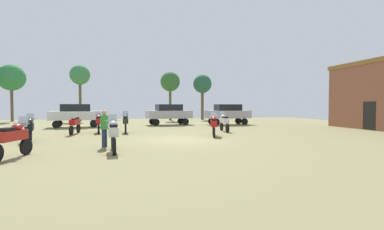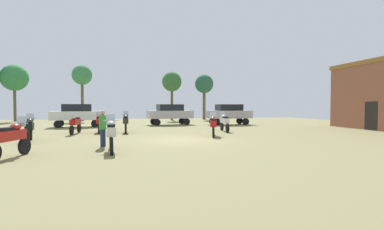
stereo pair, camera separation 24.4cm
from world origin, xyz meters
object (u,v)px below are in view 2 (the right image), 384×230
motorcycle_6 (30,128)px  tree_1 (172,82)px  car_3 (229,113)px  tree_5 (82,76)px  motorcycle_1 (99,122)px  motorcycle_3 (126,122)px  person_1 (103,126)px  motorcycle_8 (224,122)px  tree_2 (204,85)px  motorcycle_5 (111,134)px  tree_4 (14,78)px  car_2 (77,114)px  motorcycle_9 (75,123)px  motorcycle_7 (11,138)px  car_1 (170,113)px  motorcycle_4 (213,125)px

motorcycle_6 → tree_1: tree_1 is taller
car_3 → tree_5: (-15.47, 10.50, 4.38)m
car_3 → tree_1: bearing=20.9°
motorcycle_1 → motorcycle_6: bearing=-130.6°
motorcycle_3 → person_1: bearing=-98.0°
motorcycle_8 → tree_2: 18.29m
motorcycle_5 → motorcycle_8: motorcycle_5 is taller
motorcycle_5 → tree_1: tree_1 is taller
tree_1 → tree_5: tree_5 is taller
car_3 → tree_4: size_ratio=0.66×
car_2 → tree_4: size_ratio=0.67×
motorcycle_8 → car_2: car_2 is taller
motorcycle_6 → motorcycle_5: bearing=-57.7°
motorcycle_8 → tree_2: size_ratio=0.36×
car_2 → person_1: bearing=-171.3°
motorcycle_8 → car_2: 13.08m
motorcycle_5 → tree_5: (-5.50, 25.18, 4.82)m
motorcycle_9 → person_1: bearing=115.9°
motorcycle_6 → car_3: bearing=21.7°
motorcycle_5 → tree_1: (5.55, 24.30, 4.14)m
motorcycle_6 → motorcycle_9: bearing=55.1°
motorcycle_7 → person_1: person_1 is taller
car_1 → tree_2: (5.82, 9.76, 3.54)m
car_1 → motorcycle_4: bearing=178.1°
car_1 → car_3: same height
car_1 → person_1: (-4.74, -14.06, -0.21)m
tree_1 → tree_4: size_ratio=0.92×
motorcycle_4 → car_1: car_1 is taller
motorcycle_3 → car_1: (3.96, 7.39, 0.43)m
car_3 → car_2: bearing=87.8°
tree_1 → tree_5: (-11.05, 0.88, 0.68)m
motorcycle_8 → person_1: size_ratio=1.33×
motorcycle_3 → car_2: size_ratio=0.51×
motorcycle_1 → tree_2: 20.84m
car_3 → tree_1: size_ratio=0.71×
motorcycle_1 → tree_2: (11.58, 16.86, 3.99)m
car_1 → car_3: 5.79m
motorcycle_3 → car_2: (-4.33, 6.10, 0.43)m
motorcycle_1 → motorcycle_9: bearing=-170.8°
person_1 → car_1: bearing=8.3°
motorcycle_5 → motorcycle_6: bearing=131.1°
motorcycle_8 → person_1: 9.92m
car_1 → tree_2: 11.90m
person_1 → tree_4: tree_4 is taller
motorcycle_6 → tree_5: bearing=78.5°
motorcycle_4 → car_3: bearing=81.2°
motorcycle_1 → motorcycle_8: motorcycle_1 is taller
motorcycle_1 → motorcycle_7: (-1.89, -9.17, -0.00)m
car_2 → motorcycle_7: bearing=175.6°
motorcycle_4 → tree_5: 23.74m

